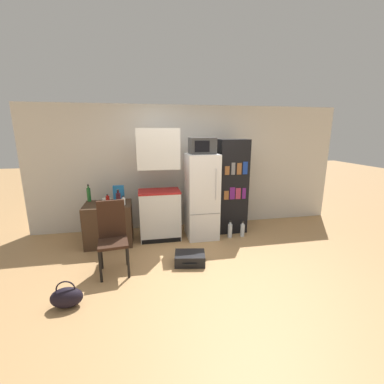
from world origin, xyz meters
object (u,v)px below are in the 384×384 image
(bottle_wine_dark, at_px, (118,199))
(bottle_ketchup_red, at_px, (108,199))
(water_bottle_middle, at_px, (230,230))
(bottle_green_tall, at_px, (89,194))
(water_bottle_front, at_px, (242,230))
(refrigerator, at_px, (202,196))
(handbag, at_px, (67,297))
(side_table, at_px, (109,224))
(bottle_olive_oil, at_px, (116,194))
(cereal_box, at_px, (119,194))
(bookshelf, at_px, (232,187))
(bottle_milk_white, at_px, (123,201))
(chair, at_px, (112,232))
(suitcase_large_flat, at_px, (190,258))
(bowl, at_px, (107,200))
(kitchen_hutch, at_px, (159,190))

(bottle_wine_dark, bearing_deg, bottle_ketchup_red, 134.27)
(bottle_wine_dark, height_order, water_bottle_middle, bottle_wine_dark)
(bottle_green_tall, bearing_deg, bottle_wine_dark, -36.17)
(water_bottle_front, bearing_deg, refrigerator, 167.01)
(handbag, relative_size, water_bottle_middle, 1.06)
(side_table, relative_size, bottle_green_tall, 2.57)
(bottle_olive_oil, relative_size, cereal_box, 0.84)
(bookshelf, relative_size, bottle_green_tall, 5.86)
(bottle_olive_oil, distance_m, cereal_box, 0.16)
(bottle_milk_white, bearing_deg, bottle_olive_oil, 111.70)
(refrigerator, distance_m, chair, 1.82)
(chair, bearing_deg, suitcase_large_flat, -8.09)
(bookshelf, bearing_deg, cereal_box, -178.99)
(side_table, bearing_deg, bottle_milk_white, -23.47)
(suitcase_large_flat, relative_size, water_bottle_front, 1.65)
(bottle_ketchup_red, relative_size, water_bottle_front, 0.53)
(side_table, relative_size, refrigerator, 0.51)
(chair, distance_m, water_bottle_front, 2.48)
(refrigerator, relative_size, bowl, 9.79)
(refrigerator, height_order, bottle_ketchup_red, refrigerator)
(cereal_box, bearing_deg, refrigerator, -3.54)
(bowl, bearing_deg, water_bottle_front, -8.65)
(refrigerator, height_order, water_bottle_middle, refrigerator)
(kitchen_hutch, bearing_deg, bookshelf, 3.03)
(bottle_wine_dark, relative_size, chair, 0.28)
(water_bottle_front, height_order, water_bottle_middle, water_bottle_middle)
(bowl, xyz_separation_m, cereal_box, (0.23, -0.11, 0.13))
(bookshelf, bearing_deg, refrigerator, -168.57)
(bottle_wine_dark, bearing_deg, bottle_green_tall, 143.83)
(side_table, height_order, handbag, side_table)
(bottle_milk_white, relative_size, suitcase_large_flat, 0.32)
(kitchen_hutch, height_order, cereal_box, kitchen_hutch)
(bottle_wine_dark, height_order, bottle_milk_white, bottle_wine_dark)
(bookshelf, height_order, water_bottle_middle, bookshelf)
(bottle_wine_dark, distance_m, water_bottle_front, 2.38)
(kitchen_hutch, relative_size, refrigerator, 1.28)
(bottle_wine_dark, xyz_separation_m, bottle_green_tall, (-0.55, 0.40, 0.01))
(kitchen_hutch, xyz_separation_m, cereal_box, (-0.72, 0.04, -0.05))
(bottle_green_tall, xyz_separation_m, bottle_milk_white, (0.63, -0.36, -0.06))
(bookshelf, xyz_separation_m, bottle_olive_oil, (-2.21, 0.11, -0.07))
(bookshelf, height_order, water_bottle_front, bookshelf)
(refrigerator, bearing_deg, bottle_olive_oil, 171.31)
(water_bottle_front, xyz_separation_m, water_bottle_middle, (-0.25, -0.01, 0.01))
(side_table, relative_size, bookshelf, 0.44)
(kitchen_hutch, xyz_separation_m, bowl, (-0.95, 0.15, -0.18))
(bottle_ketchup_red, distance_m, chair, 1.05)
(bottle_olive_oil, xyz_separation_m, cereal_box, (0.06, -0.15, 0.04))
(side_table, height_order, bottle_wine_dark, bottle_wine_dark)
(refrigerator, relative_size, bottle_olive_oil, 6.27)
(side_table, relative_size, water_bottle_middle, 2.36)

